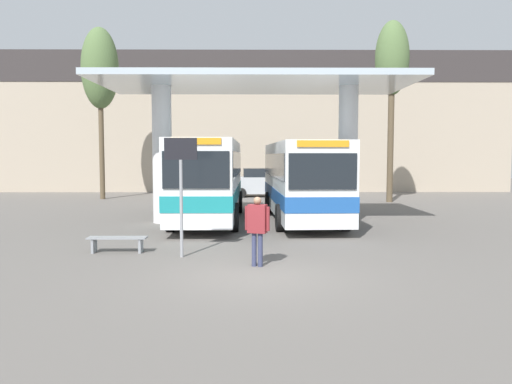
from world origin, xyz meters
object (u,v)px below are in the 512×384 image
(info_sign_platform, at_px, (181,173))
(parked_car_street, at_px, (261,183))
(waiting_bench_near_pillar, at_px, (117,241))
(pedestrian_waiting, at_px, (257,224))
(transit_bus_left_bay, at_px, (210,177))
(poplar_tree_behind_left, at_px, (392,62))
(transit_bus_center_bay, at_px, (302,178))
(poplar_tree_behind_right, at_px, (100,70))

(info_sign_platform, relative_size, parked_car_street, 0.72)
(waiting_bench_near_pillar, xyz_separation_m, pedestrian_waiting, (4.06, -1.85, 0.75))
(info_sign_platform, bearing_deg, transit_bus_left_bay, 89.08)
(transit_bus_left_bay, height_order, info_sign_platform, transit_bus_left_bay)
(info_sign_platform, bearing_deg, poplar_tree_behind_left, 57.82)
(info_sign_platform, xyz_separation_m, poplar_tree_behind_left, (10.34, 16.44, 6.04))
(transit_bus_left_bay, relative_size, transit_bus_center_bay, 1.03)
(waiting_bench_near_pillar, relative_size, poplar_tree_behind_right, 0.15)
(info_sign_platform, distance_m, poplar_tree_behind_left, 20.34)
(transit_bus_left_bay, relative_size, pedestrian_waiting, 5.90)
(poplar_tree_behind_left, height_order, poplar_tree_behind_right, poplar_tree_behind_right)
(waiting_bench_near_pillar, bearing_deg, poplar_tree_behind_right, 107.83)
(transit_bus_left_bay, distance_m, pedestrian_waiting, 9.33)
(poplar_tree_behind_left, distance_m, parked_car_street, 11.50)
(waiting_bench_near_pillar, relative_size, parked_car_street, 0.37)
(transit_bus_left_bay, height_order, transit_bus_center_bay, transit_bus_left_bay)
(poplar_tree_behind_left, bearing_deg, waiting_bench_near_pillar, -127.97)
(transit_bus_left_bay, xyz_separation_m, poplar_tree_behind_left, (10.22, 8.54, 6.46))
(waiting_bench_near_pillar, xyz_separation_m, poplar_tree_behind_left, (12.31, 15.77, 8.04))
(transit_bus_center_bay, height_order, poplar_tree_behind_left, poplar_tree_behind_left)
(info_sign_platform, xyz_separation_m, pedestrian_waiting, (2.09, -1.19, -1.25))
(waiting_bench_near_pillar, bearing_deg, poplar_tree_behind_left, 52.03)
(transit_bus_left_bay, xyz_separation_m, poplar_tree_behind_right, (-7.91, 10.84, 6.38))
(parked_car_street, bearing_deg, transit_bus_left_bay, -103.85)
(waiting_bench_near_pillar, distance_m, parked_car_street, 20.48)
(transit_bus_left_bay, height_order, waiting_bench_near_pillar, transit_bus_left_bay)
(info_sign_platform, bearing_deg, parked_car_street, 82.77)
(waiting_bench_near_pillar, xyz_separation_m, info_sign_platform, (1.97, -0.66, 2.00))
(transit_bus_center_bay, height_order, parked_car_street, transit_bus_center_bay)
(pedestrian_waiting, distance_m, poplar_tree_behind_left, 20.78)
(transit_bus_center_bay, xyz_separation_m, info_sign_platform, (-4.11, -7.87, 0.47))
(poplar_tree_behind_right, bearing_deg, transit_bus_left_bay, -53.89)
(transit_bus_left_bay, distance_m, info_sign_platform, 7.91)
(poplar_tree_behind_left, bearing_deg, poplar_tree_behind_right, 172.76)
(transit_bus_center_bay, xyz_separation_m, waiting_bench_near_pillar, (-6.08, -7.20, -1.53))
(parked_car_street, bearing_deg, pedestrian_waiting, -94.15)
(pedestrian_waiting, bearing_deg, transit_bus_center_bay, 95.21)
(pedestrian_waiting, relative_size, poplar_tree_behind_left, 0.16)
(poplar_tree_behind_right, bearing_deg, waiting_bench_near_pillar, -72.17)
(poplar_tree_behind_left, bearing_deg, parked_car_street, 151.61)
(transit_bus_center_bay, height_order, poplar_tree_behind_right, poplar_tree_behind_right)
(transit_bus_left_bay, distance_m, waiting_bench_near_pillar, 7.70)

